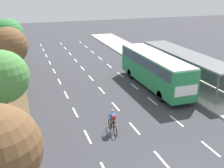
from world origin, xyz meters
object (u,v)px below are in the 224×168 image
object	(u,v)px
median_tree_second	(2,77)
median_tree_fourth	(8,35)
bus	(154,67)
bus_shelter	(187,64)
median_tree_third	(9,46)
cyclist	(113,122)

from	to	relation	value
median_tree_second	median_tree_fourth	size ratio (longest dim) A/B	0.98
bus	median_tree_fourth	world-z (taller)	median_tree_fourth
median_tree_fourth	bus_shelter	bearing A→B (deg)	-30.91
median_tree_fourth	median_tree_third	bearing A→B (deg)	-89.00
bus_shelter	median_tree_fourth	bearing A→B (deg)	149.09
bus_shelter	median_tree_fourth	world-z (taller)	median_tree_fourth
bus_shelter	median_tree_third	distance (m)	17.97
median_tree_third	median_tree_second	bearing A→B (deg)	-92.70
median_tree_second	median_tree_third	bearing A→B (deg)	87.30
bus_shelter	cyclist	size ratio (longest dim) A/B	7.81
cyclist	median_tree_second	xyz separation A→B (m)	(-6.82, 1.79, 3.49)
cyclist	median_tree_second	distance (m)	7.87
median_tree_second	median_tree_fourth	xyz separation A→B (m)	(0.25, 16.81, -0.04)
bus	median_tree_third	bearing A→B (deg)	167.51
bus	cyclist	world-z (taller)	bus
bus_shelter	cyclist	world-z (taller)	bus_shelter
bus	cyclist	xyz separation A→B (m)	(-6.92, -7.24, -1.28)
median_tree_second	median_tree_third	xyz separation A→B (m)	(0.40, 8.41, 0.25)
cyclist	median_tree_third	distance (m)	12.62
bus	median_tree_second	xyz separation A→B (m)	(-13.74, -5.45, 2.21)
median_tree_third	bus	bearing A→B (deg)	-12.49
median_tree_third	median_tree_fourth	xyz separation A→B (m)	(-0.15, 8.41, -0.29)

